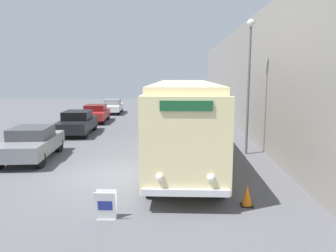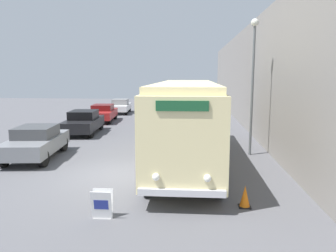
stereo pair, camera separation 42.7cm
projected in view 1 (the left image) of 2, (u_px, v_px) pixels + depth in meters
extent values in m
plane|color=#56565B|center=(113.00, 175.00, 12.82)|extent=(80.00, 80.00, 0.00)
cube|color=gray|center=(247.00, 78.00, 21.84)|extent=(0.30, 60.00, 7.34)
cylinder|color=black|center=(150.00, 180.00, 10.62)|extent=(0.28, 1.05, 1.05)
cylinder|color=black|center=(220.00, 181.00, 10.53)|extent=(0.28, 1.05, 1.05)
cylinder|color=black|center=(164.00, 133.00, 19.18)|extent=(0.28, 1.05, 1.05)
cylinder|color=black|center=(203.00, 133.00, 19.09)|extent=(0.28, 1.05, 1.05)
cube|color=beige|center=(184.00, 119.00, 14.64)|extent=(2.60, 11.47, 2.79)
cube|color=#F8E8A7|center=(184.00, 85.00, 14.40)|extent=(2.39, 11.01, 0.24)
cube|color=silver|center=(185.00, 193.00, 9.12)|extent=(2.47, 0.12, 0.20)
sphere|color=white|center=(160.00, 177.00, 9.11)|extent=(0.22, 0.22, 0.22)
sphere|color=white|center=(211.00, 178.00, 9.05)|extent=(0.22, 0.22, 0.22)
cube|color=#19512D|center=(186.00, 106.00, 8.78)|extent=(1.43, 0.06, 0.28)
cube|color=gray|center=(106.00, 219.00, 8.93)|extent=(0.51, 0.18, 0.01)
cube|color=white|center=(105.00, 206.00, 8.80)|extent=(0.57, 0.16, 0.80)
cube|color=white|center=(106.00, 204.00, 8.94)|extent=(0.57, 0.16, 0.80)
cube|color=navy|center=(105.00, 206.00, 8.78)|extent=(0.40, 0.06, 0.28)
cylinder|color=#595E60|center=(248.00, 92.00, 15.77)|extent=(0.12, 0.12, 6.18)
sphere|color=silver|center=(251.00, 23.00, 15.28)|extent=(0.36, 0.36, 0.36)
cylinder|color=black|center=(40.00, 160.00, 13.72)|extent=(0.22, 0.72, 0.72)
cylinder|color=black|center=(25.00, 145.00, 16.51)|extent=(0.22, 0.72, 0.72)
cylinder|color=black|center=(59.00, 145.00, 16.62)|extent=(0.22, 0.72, 0.72)
cube|color=slate|center=(31.00, 145.00, 15.07)|extent=(2.36, 4.51, 0.65)
cube|color=#3F4043|center=(31.00, 132.00, 15.08)|extent=(1.83, 2.11, 0.50)
cylinder|color=black|center=(58.00, 134.00, 20.05)|extent=(0.22, 0.63, 0.63)
cylinder|color=black|center=(85.00, 133.00, 20.11)|extent=(0.22, 0.63, 0.63)
cylinder|color=black|center=(71.00, 126.00, 23.07)|extent=(0.22, 0.63, 0.63)
cylinder|color=black|center=(94.00, 126.00, 23.13)|extent=(0.22, 0.63, 0.63)
cube|color=black|center=(77.00, 124.00, 21.54)|extent=(2.26, 4.59, 0.66)
cube|color=black|center=(77.00, 115.00, 21.56)|extent=(1.79, 2.13, 0.54)
cylinder|color=black|center=(82.00, 120.00, 25.64)|extent=(0.22, 0.68, 0.68)
cylinder|color=black|center=(103.00, 120.00, 25.71)|extent=(0.22, 0.68, 0.68)
cylinder|color=black|center=(89.00, 116.00, 28.49)|extent=(0.22, 0.68, 0.68)
cylinder|color=black|center=(108.00, 116.00, 28.56)|extent=(0.22, 0.68, 0.68)
cube|color=#A52323|center=(95.00, 114.00, 27.05)|extent=(2.24, 4.43, 0.60)
cube|color=#5B1313|center=(95.00, 108.00, 27.07)|extent=(1.76, 2.06, 0.47)
cylinder|color=black|center=(103.00, 112.00, 31.60)|extent=(0.22, 0.65, 0.65)
cylinder|color=black|center=(118.00, 112.00, 31.66)|extent=(0.22, 0.65, 0.65)
cylinder|color=black|center=(107.00, 109.00, 34.37)|extent=(0.22, 0.65, 0.65)
cylinder|color=black|center=(121.00, 109.00, 34.43)|extent=(0.22, 0.65, 0.65)
cube|color=silver|center=(112.00, 107.00, 32.97)|extent=(2.09, 4.33, 0.56)
cube|color=gray|center=(112.00, 102.00, 32.99)|extent=(1.64, 2.00, 0.53)
cube|color=black|center=(247.00, 205.00, 9.83)|extent=(0.36, 0.36, 0.03)
cone|color=orange|center=(247.00, 195.00, 9.78)|extent=(0.30, 0.30, 0.63)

